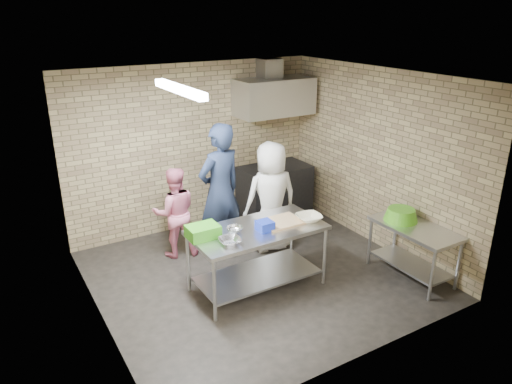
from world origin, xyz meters
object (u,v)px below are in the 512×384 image
green_crate (203,232)px  woman_pink (175,212)px  woman_white (271,197)px  green_basin (401,215)px  stove (274,191)px  bottle_red (271,99)px  prep_table (257,258)px  man_navy (220,192)px  bottle_green (290,98)px  side_counter (412,252)px  blue_tub (265,226)px

green_crate → woman_pink: (0.14, 1.28, -0.25)m
woman_white → green_basin: bearing=137.2°
stove → woman_pink: bearing=-166.2°
stove → bottle_red: bearing=78.2°
prep_table → bottle_red: (1.56, 2.15, 1.60)m
stove → man_navy: bearing=-150.5°
prep_table → green_basin: bearing=-17.0°
woman_pink → bottle_green: bearing=-149.5°
prep_table → green_basin: green_basin is taller
man_navy → woman_pink: (-0.58, 0.33, -0.32)m
woman_pink → woman_white: size_ratio=0.81×
green_crate → green_basin: 2.73m
prep_table → bottle_green: bottle_green is taller
prep_table → side_counter: (1.96, -0.84, -0.05)m
bottle_green → man_navy: size_ratio=0.07×
green_crate → woman_white: size_ratio=0.23×
green_basin → man_navy: man_navy is taller
blue_tub → prep_table: bearing=116.6°
woman_white → bottle_red: bearing=-113.9°
green_crate → man_navy: 1.19m
stove → woman_white: size_ratio=0.71×
prep_table → woman_pink: bearing=111.8°
side_counter → blue_tub: size_ratio=6.29×
green_basin → bottle_green: 2.98m
prep_table → green_basin: (1.94, -0.59, 0.41)m
green_crate → side_counter: bearing=-19.9°
green_basin → bottle_green: bottle_green is taller
bottle_green → woman_white: 2.12m
side_counter → green_basin: green_basin is taller
green_basin → woman_pink: size_ratio=0.34×
stove → green_basin: size_ratio=2.61×
blue_tub → woman_white: woman_white is taller
prep_table → bottle_green: (1.96, 2.15, 1.59)m
stove → bottle_red: 1.60m
prep_table → green_crate: (-0.70, 0.12, 0.51)m
stove → green_crate: size_ratio=3.14×
blue_tub → man_navy: bearing=91.5°
green_crate → bottle_red: (2.26, 2.03, 1.09)m
side_counter → stove: size_ratio=1.00×
blue_tub → woman_white: size_ratio=0.11×
stove → green_basin: bearing=-80.2°
blue_tub → stove: bearing=54.1°
prep_table → bottle_green: 3.31m
side_counter → woman_white: woman_white is taller
green_crate → prep_table: bearing=-9.7°
green_crate → man_navy: man_navy is taller
blue_tub → bottle_red: bottle_red is taller
green_basin → bottle_red: bearing=97.9°
man_navy → woman_pink: man_navy is taller
green_basin → woman_white: size_ratio=0.27×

